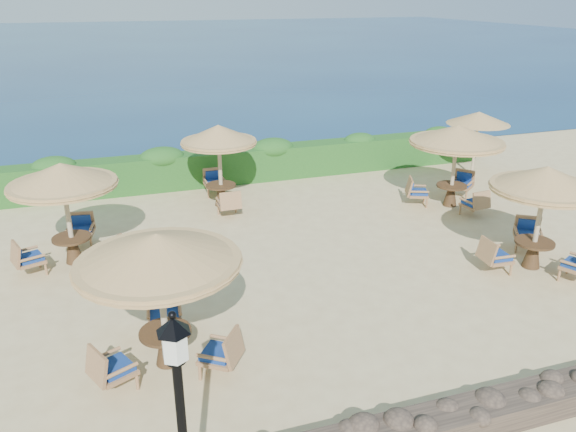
# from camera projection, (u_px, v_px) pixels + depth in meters

# --- Properties ---
(ground) EXTENTS (120.00, 120.00, 0.00)m
(ground) POSITION_uv_depth(u_px,v_px,m) (335.00, 261.00, 14.50)
(ground) COLOR #D2BD85
(ground) RESTS_ON ground
(sea) EXTENTS (160.00, 160.00, 0.00)m
(sea) POSITION_uv_depth(u_px,v_px,m) (136.00, 43.00, 76.19)
(sea) COLOR #0C294F
(sea) RESTS_ON ground
(hedge) EXTENTS (18.00, 0.90, 1.20)m
(hedge) POSITION_uv_depth(u_px,v_px,m) (260.00, 164.00, 20.63)
(hedge) COLOR #1A4C18
(hedge) RESTS_ON ground
(stone_wall) EXTENTS (15.00, 0.65, 0.44)m
(stone_wall) POSITION_uv_depth(u_px,v_px,m) (485.00, 414.00, 8.96)
(stone_wall) COLOR brown
(stone_wall) RESTS_ON ground
(extra_parasol) EXTENTS (2.30, 2.30, 2.41)m
(extra_parasol) POSITION_uv_depth(u_px,v_px,m) (479.00, 118.00, 20.54)
(extra_parasol) COLOR tan
(extra_parasol) RESTS_ON ground
(cafe_set_0) EXTENTS (2.95, 2.95, 2.65)m
(cafe_set_0) POSITION_uv_depth(u_px,v_px,m) (159.00, 271.00, 9.82)
(cafe_set_0) COLOR tan
(cafe_set_0) RESTS_ON ground
(cafe_set_1) EXTENTS (2.71, 2.77, 2.65)m
(cafe_set_1) POSITION_uv_depth(u_px,v_px,m) (543.00, 198.00, 13.52)
(cafe_set_1) COLOR tan
(cafe_set_1) RESTS_ON ground
(cafe_set_2) EXTENTS (2.75, 2.76, 2.65)m
(cafe_set_2) POSITION_uv_depth(u_px,v_px,m) (64.00, 194.00, 13.77)
(cafe_set_2) COLOR tan
(cafe_set_2) RESTS_ON ground
(cafe_set_3) EXTENTS (2.40, 2.81, 2.65)m
(cafe_set_3) POSITION_uv_depth(u_px,v_px,m) (219.00, 148.00, 17.60)
(cafe_set_3) COLOR tan
(cafe_set_3) RESTS_ON ground
(cafe_set_4) EXTENTS (2.96, 2.96, 2.65)m
(cafe_set_4) POSITION_uv_depth(u_px,v_px,m) (456.00, 147.00, 17.56)
(cafe_set_4) COLOR tan
(cafe_set_4) RESTS_ON ground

